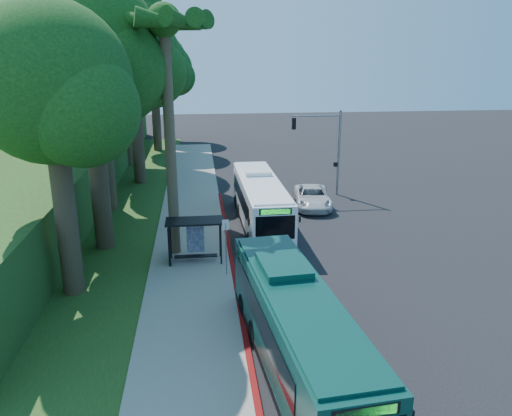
{
  "coord_description": "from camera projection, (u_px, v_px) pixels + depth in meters",
  "views": [
    {
      "loc": [
        -6.7,
        -29.3,
        11.36
      ],
      "look_at": [
        -3.11,
        1.0,
        1.88
      ],
      "focal_mm": 35.0,
      "sensor_mm": 36.0,
      "label": 1
    }
  ],
  "objects": [
    {
      "name": "red_curb",
      "position": [
        233.0,
        267.0,
        27.53
      ],
      "size": [
        0.25,
        30.0,
        0.13
      ],
      "primitive_type": "cube",
      "color": "maroon",
      "rests_on": "ground"
    },
    {
      "name": "tree_0",
      "position": [
        89.0,
        56.0,
        27.18
      ],
      "size": [
        8.4,
        8.0,
        15.7
      ],
      "color": "#382B1E",
      "rests_on": "ground"
    },
    {
      "name": "pickup",
      "position": [
        312.0,
        197.0,
        38.37
      ],
      "size": [
        3.29,
        5.94,
        1.57
      ],
      "primitive_type": "imported",
      "rotation": [
        0.0,
        0.0,
        -0.12
      ],
      "color": "silver",
      "rests_on": "ground"
    },
    {
      "name": "teal_bus",
      "position": [
        296.0,
        328.0,
        18.27
      ],
      "size": [
        3.61,
        12.14,
        3.56
      ],
      "rotation": [
        0.0,
        0.0,
        0.09
      ],
      "color": "#0A3830",
      "rests_on": "ground"
    },
    {
      "name": "tree_3",
      "position": [
        121.0,
        47.0,
        49.53
      ],
      "size": [
        10.08,
        9.6,
        17.28
      ],
      "color": "#382B1E",
      "rests_on": "ground"
    },
    {
      "name": "white_bus",
      "position": [
        260.0,
        201.0,
        33.81
      ],
      "size": [
        2.75,
        12.12,
        3.6
      ],
      "rotation": [
        0.0,
        0.0,
        0.01
      ],
      "color": "white",
      "rests_on": "ground"
    },
    {
      "name": "sidewalk",
      "position": [
        191.0,
        243.0,
        31.07
      ],
      "size": [
        4.5,
        70.0,
        0.12
      ],
      "primitive_type": "cube",
      "color": "gray",
      "rests_on": "ground"
    },
    {
      "name": "tree_1",
      "position": [
        96.0,
        32.0,
        34.2
      ],
      "size": [
        10.5,
        10.0,
        18.26
      ],
      "color": "#382B1E",
      "rests_on": "ground"
    },
    {
      "name": "tree_5",
      "position": [
        167.0,
        72.0,
        66.0
      ],
      "size": [
        7.35,
        7.0,
        12.86
      ],
      "color": "#382B1E",
      "rests_on": "ground"
    },
    {
      "name": "grass_verge",
      "position": [
        110.0,
        221.0,
        35.18
      ],
      "size": [
        8.0,
        70.0,
        0.06
      ],
      "primitive_type": "cube",
      "color": "#234719",
      "rests_on": "ground"
    },
    {
      "name": "tree_4",
      "position": [
        154.0,
        68.0,
        58.07
      ],
      "size": [
        8.4,
        8.0,
        14.14
      ],
      "color": "#382B1E",
      "rests_on": "ground"
    },
    {
      "name": "bus_shelter",
      "position": [
        190.0,
        232.0,
        27.85
      ],
      "size": [
        3.2,
        1.51,
        2.55
      ],
      "color": "black",
      "rests_on": "ground"
    },
    {
      "name": "tree_2",
      "position": [
        133.0,
        64.0,
        42.62
      ],
      "size": [
        8.82,
        8.4,
        15.12
      ],
      "color": "#382B1E",
      "rests_on": "ground"
    },
    {
      "name": "palm_tree",
      "position": [
        164.0,
        33.0,
        25.89
      ],
      "size": [
        4.2,
        4.2,
        14.4
      ],
      "color": "#4C3F2D",
      "rests_on": "ground"
    },
    {
      "name": "traffic_signal_pole",
      "position": [
        327.0,
        143.0,
        40.5
      ],
      "size": [
        4.1,
        0.3,
        7.0
      ],
      "color": "gray",
      "rests_on": "ground"
    },
    {
      "name": "stop_sign_pole",
      "position": [
        226.0,
        240.0,
        25.94
      ],
      "size": [
        0.35,
        0.06,
        3.17
      ],
      "color": "gray",
      "rests_on": "ground"
    },
    {
      "name": "tree_6",
      "position": [
        53.0,
        93.0,
        21.87
      ],
      "size": [
        7.56,
        7.2,
        13.74
      ],
      "color": "#382B1E",
      "rests_on": "ground"
    },
    {
      "name": "ground",
      "position": [
        306.0,
        239.0,
        31.91
      ],
      "size": [
        140.0,
        140.0,
        0.0
      ],
      "primitive_type": "plane",
      "color": "black",
      "rests_on": "ground"
    }
  ]
}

